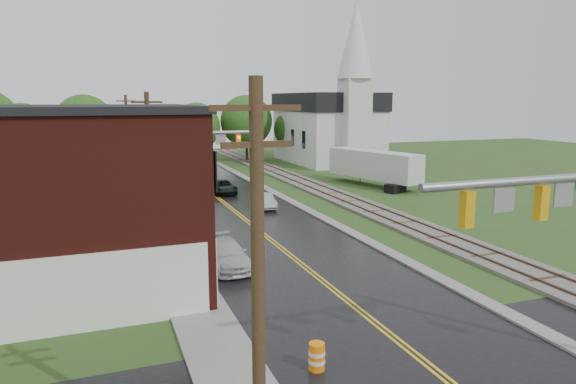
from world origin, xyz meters
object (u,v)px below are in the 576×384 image
utility_pole_b (150,164)px  utility_pole_a (258,291)px  sedan_silver (265,201)px  semi_trailer (374,165)px  tree_left_c (47,146)px  pickup_white (226,254)px  traffic_signal_near (559,218)px  church (331,120)px  brick_building (33,202)px  tree_left_e (106,137)px  suv_dark (223,187)px  construction_barrel (317,357)px  utility_pole_c (128,139)px  traffic_signal_far (191,151)px

utility_pole_b → utility_pole_a: bearing=-90.0°
utility_pole_a → sedan_silver: utility_pole_a is taller
semi_trailer → tree_left_c: bearing=170.8°
pickup_white → traffic_signal_near: bearing=-63.8°
church → tree_left_c: size_ratio=2.61×
utility_pole_a → semi_trailer: utility_pole_a is taller
brick_building → traffic_signal_near: brick_building is taller
brick_building → tree_left_e: size_ratio=1.75×
utility_pole_b → church: bearing=49.8°
suv_dark → tree_left_c: bearing=166.3°
utility_pole_b → pickup_white: utility_pole_b is taller
pickup_white → construction_barrel: 11.06m
traffic_signal_near → tree_left_c: tree_left_c is taller
brick_building → suv_dark: 25.26m
tree_left_e → semi_trailer: (24.92, -10.86, -2.70)m
suv_dark → utility_pole_b: bearing=-118.0°
pickup_white → brick_building: bearing=-179.1°
tree_left_c → tree_left_e: 7.82m
traffic_signal_near → tree_left_e: 45.59m
tree_left_e → sedan_silver: size_ratio=2.30×
tree_left_c → pickup_white: tree_left_c is taller
traffic_signal_near → tree_left_e: (-12.32, 43.90, -0.16)m
sedan_silver → traffic_signal_near: bearing=-85.0°
tree_left_e → semi_trailer: 27.32m
tree_left_e → pickup_white: 31.12m
church → traffic_signal_near: 54.32m
tree_left_c → semi_trailer: tree_left_c is taller
sedan_silver → church: bearing=58.1°
traffic_signal_near → utility_pole_c: 43.24m
utility_pole_c → tree_left_e: size_ratio=1.10×
tree_left_c → sedan_silver: (16.39, -11.21, -3.93)m
utility_pole_b → traffic_signal_near: bearing=-62.8°
utility_pole_b → tree_left_c: size_ratio=1.18×
utility_pole_b → sedan_silver: (9.34, 6.68, -4.14)m
traffic_signal_far → utility_pole_c: 17.33m
utility_pole_b → tree_left_c: (-7.05, 17.90, -0.21)m
tree_left_c → tree_left_e: tree_left_e is taller
suv_dark → utility_pole_c: bearing=135.0°
brick_building → sedan_silver: 20.63m
suv_dark → construction_barrel: 32.03m
church → pickup_white: 45.36m
traffic_signal_far → suv_dark: 11.02m
sedan_silver → utility_pole_c: bearing=124.3°
tree_left_c → construction_barrel: tree_left_c is taller
church → tree_left_e: church is taller
utility_pole_b → tree_left_c: utility_pole_b is taller
utility_pole_b → suv_dark: (7.70, 14.13, -4.10)m
tree_left_e → pickup_white: tree_left_e is taller
church → utility_pole_a: (-26.80, -53.74, -1.11)m
traffic_signal_far → utility_pole_c: utility_pole_c is taller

